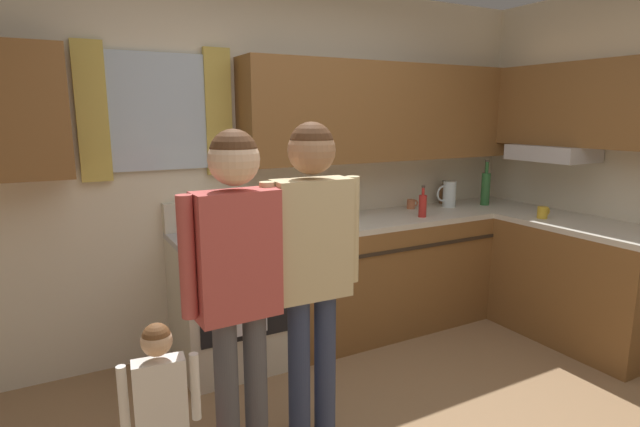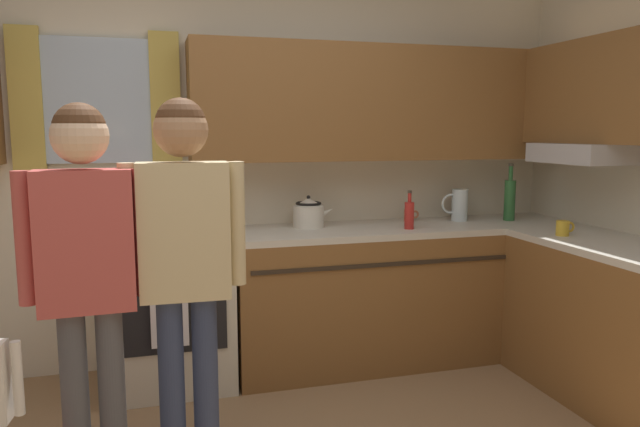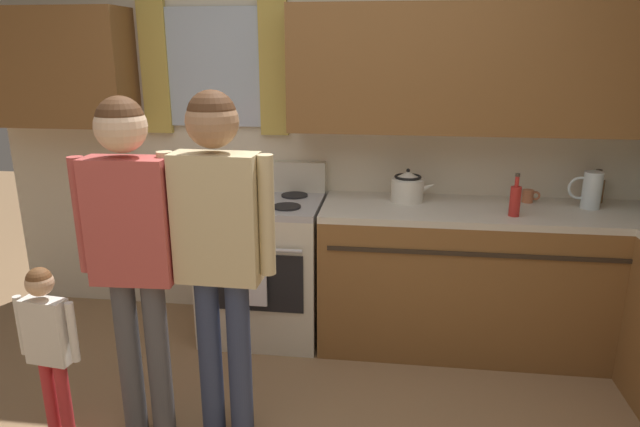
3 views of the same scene
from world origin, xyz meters
name	(u,v)px [view 2 (image 2 of 3)]	position (x,y,z in m)	size (l,w,h in m)	color
back_wall_unit	(240,139)	(0.08, 1.81, 1.47)	(4.60, 0.42, 2.60)	beige
kitchen_counter_run	(466,300)	(1.42, 1.25, 0.45)	(2.32, 1.77, 0.90)	brown
stove_oven	(168,308)	(-0.41, 1.54, 0.47)	(0.74, 0.67, 1.10)	beige
bottle_squat_brown	(459,207)	(1.65, 1.78, 0.98)	(0.08, 0.08, 0.21)	brown
bottle_sauce_red	(409,214)	(1.08, 1.40, 0.99)	(0.06, 0.06, 0.25)	red
bottle_wine_green	(510,199)	(1.91, 1.55, 1.05)	(0.08, 0.08, 0.39)	#2D6633
cup_terracotta	(410,215)	(1.23, 1.72, 0.94)	(0.11, 0.07, 0.08)	#B76642
mug_mustard_yellow	(563,228)	(1.86, 0.92, 0.95)	(0.12, 0.08, 0.09)	gold
stovetop_kettle	(309,213)	(0.49, 1.64, 1.00)	(0.27, 0.20, 0.21)	silver
water_pitcher	(459,205)	(1.56, 1.63, 1.01)	(0.19, 0.11, 0.22)	silver
adult_holding_child	(86,256)	(-0.74, 0.46, 1.02)	(0.50, 0.22, 1.63)	#4C4C51
adult_in_plaid	(185,245)	(-0.36, 0.49, 1.04)	(0.51, 0.22, 1.65)	#2D3856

